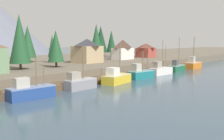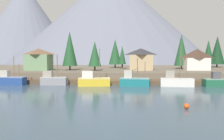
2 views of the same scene
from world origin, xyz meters
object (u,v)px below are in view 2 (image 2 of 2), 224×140
(house_white, at_px, (197,59))
(conifer_centre, at_px, (181,50))
(house_tan, at_px, (141,59))
(conifer_mid_left, at_px, (208,52))
(fishing_boat_teal, at_px, (134,81))
(conifer_near_left, at_px, (70,49))
(conifer_back_right, at_px, (217,50))
(fishing_boat_yellow, at_px, (93,81))
(conifer_near_right, at_px, (115,52))
(fishing_boat_white, at_px, (176,81))
(conifer_mid_right, at_px, (122,55))
(house_green, at_px, (39,59))
(fishing_boat_green, at_px, (220,82))
(conifer_back_left, at_px, (95,54))
(fishing_boat_grey, at_px, (54,80))
(channel_buoy, at_px, (187,106))
(fishing_boat_blue, at_px, (10,80))

(house_white, height_order, conifer_centre, conifer_centre)
(house_tan, relative_size, conifer_mid_left, 0.73)
(fishing_boat_teal, relative_size, conifer_near_left, 0.58)
(house_tan, relative_size, conifer_back_right, 0.59)
(fishing_boat_yellow, distance_m, conifer_near_right, 35.83)
(conifer_near_right, relative_size, conifer_mid_left, 1.07)
(conifer_near_right, xyz_separation_m, conifer_centre, (22.96, -5.65, 0.53))
(fishing_boat_white, relative_size, conifer_mid_left, 0.90)
(conifer_mid_right, relative_size, conifer_back_right, 0.64)
(house_white, xyz_separation_m, conifer_centre, (-2.61, 9.29, 3.10))
(house_green, relative_size, conifer_back_right, 0.61)
(conifer_mid_left, distance_m, conifer_back_right, 13.71)
(conifer_back_right, bearing_deg, house_white, -122.15)
(conifer_mid_right, xyz_separation_m, conifer_back_right, (36.57, 14.63, 2.00))
(fishing_boat_white, xyz_separation_m, fishing_boat_green, (9.57, 0.22, -0.06))
(fishing_boat_yellow, relative_size, house_white, 1.14)
(house_green, bearing_deg, house_tan, 6.10)
(house_green, height_order, conifer_back_left, conifer_back_left)
(fishing_boat_teal, xyz_separation_m, house_green, (-28.23, 16.11, 4.67))
(house_white, height_order, conifer_near_right, conifer_near_right)
(conifer_near_left, bearing_deg, conifer_centre, 16.87)
(conifer_centre, bearing_deg, fishing_boat_yellow, -131.36)
(fishing_boat_grey, relative_size, house_white, 0.96)
(fishing_boat_teal, height_order, house_white, house_white)
(channel_buoy, bearing_deg, house_green, 131.44)
(fishing_boat_grey, bearing_deg, fishing_boat_teal, 0.25)
(fishing_boat_green, relative_size, conifer_centre, 0.82)
(fishing_boat_white, height_order, conifer_mid_left, conifer_mid_left)
(fishing_boat_teal, bearing_deg, conifer_back_right, 59.28)
(fishing_boat_green, distance_m, house_green, 49.84)
(fishing_boat_green, distance_m, house_tan, 25.60)
(house_green, xyz_separation_m, conifer_centre, (44.81, 12.93, 3.05))
(fishing_boat_green, height_order, conifer_near_left, conifer_near_left)
(fishing_boat_blue, xyz_separation_m, house_white, (48.16, 19.47, 4.62))
(house_green, height_order, conifer_mid_left, conifer_mid_left)
(fishing_boat_yellow, bearing_deg, house_white, 27.29)
(house_green, height_order, house_white, house_green)
(fishing_boat_blue, distance_m, conifer_mid_left, 62.92)
(fishing_boat_blue, bearing_deg, conifer_mid_right, 52.61)
(fishing_boat_green, distance_m, conifer_back_right, 44.62)
(fishing_boat_yellow, distance_m, house_tan, 23.34)
(channel_buoy, bearing_deg, conifer_near_right, 102.26)
(fishing_boat_yellow, relative_size, conifer_centre, 0.71)
(fishing_boat_grey, height_order, house_white, house_white)
(fishing_boat_blue, xyz_separation_m, house_tan, (31.36, 19.11, 4.73))
(conifer_mid_right, bearing_deg, conifer_near_left, -150.17)
(fishing_boat_grey, distance_m, fishing_boat_yellow, 9.44)
(house_white, bearing_deg, conifer_mid_right, 161.79)
(conifer_mid_left, distance_m, channel_buoy, 57.11)
(house_green, bearing_deg, fishing_boat_teal, -29.72)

